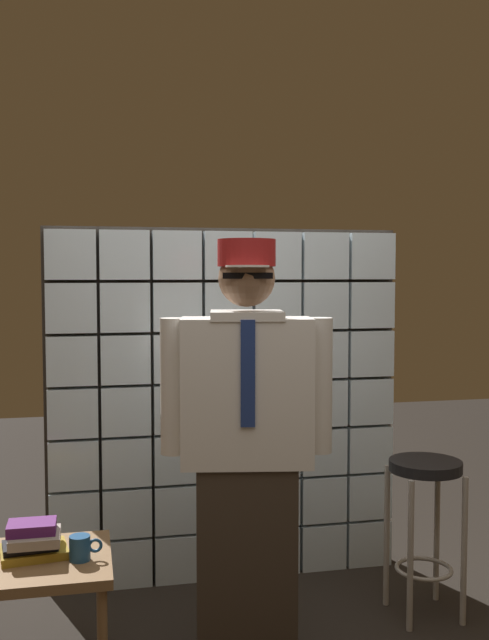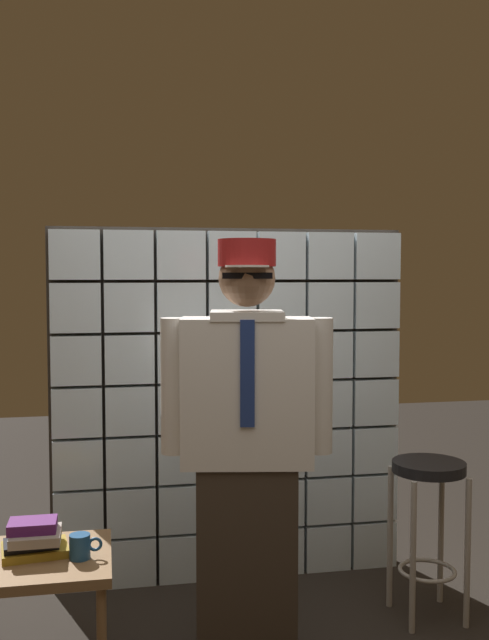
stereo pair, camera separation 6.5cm
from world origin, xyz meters
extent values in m
cube|color=silver|center=(-0.79, 1.31, 0.12)|extent=(0.25, 0.08, 0.25)
cube|color=silver|center=(-0.53, 1.31, 0.12)|extent=(0.25, 0.08, 0.25)
cube|color=silver|center=(-0.26, 1.31, 0.12)|extent=(0.25, 0.08, 0.25)
cube|color=silver|center=(0.00, 1.31, 0.12)|extent=(0.25, 0.08, 0.25)
cube|color=silver|center=(0.26, 1.31, 0.12)|extent=(0.25, 0.08, 0.25)
cube|color=silver|center=(0.53, 1.31, 0.12)|extent=(0.25, 0.08, 0.25)
cube|color=silver|center=(0.79, 1.31, 0.12)|extent=(0.25, 0.08, 0.25)
cube|color=silver|center=(-0.79, 1.31, 0.39)|extent=(0.25, 0.08, 0.25)
cube|color=silver|center=(-0.53, 1.31, 0.39)|extent=(0.25, 0.08, 0.25)
cube|color=silver|center=(-0.26, 1.31, 0.39)|extent=(0.25, 0.08, 0.25)
cube|color=silver|center=(0.00, 1.31, 0.39)|extent=(0.25, 0.08, 0.25)
cube|color=silver|center=(0.26, 1.31, 0.39)|extent=(0.25, 0.08, 0.25)
cube|color=silver|center=(0.53, 1.31, 0.39)|extent=(0.25, 0.08, 0.25)
cube|color=silver|center=(0.79, 1.31, 0.39)|extent=(0.25, 0.08, 0.25)
cube|color=silver|center=(-0.79, 1.31, 0.65)|extent=(0.25, 0.08, 0.25)
cube|color=silver|center=(-0.53, 1.31, 0.65)|extent=(0.25, 0.08, 0.25)
cube|color=silver|center=(-0.26, 1.31, 0.65)|extent=(0.25, 0.08, 0.25)
cube|color=silver|center=(0.00, 1.31, 0.65)|extent=(0.25, 0.08, 0.25)
cube|color=silver|center=(0.26, 1.31, 0.65)|extent=(0.25, 0.08, 0.25)
cube|color=silver|center=(0.53, 1.31, 0.65)|extent=(0.25, 0.08, 0.25)
cube|color=silver|center=(0.79, 1.31, 0.65)|extent=(0.25, 0.08, 0.25)
cube|color=silver|center=(-0.79, 1.31, 0.92)|extent=(0.25, 0.08, 0.25)
cube|color=silver|center=(-0.53, 1.31, 0.92)|extent=(0.25, 0.08, 0.25)
cube|color=silver|center=(-0.26, 1.31, 0.92)|extent=(0.25, 0.08, 0.25)
cube|color=silver|center=(0.00, 1.31, 0.92)|extent=(0.25, 0.08, 0.25)
cube|color=silver|center=(0.26, 1.31, 0.92)|extent=(0.25, 0.08, 0.25)
cube|color=silver|center=(0.53, 1.31, 0.92)|extent=(0.25, 0.08, 0.25)
cube|color=silver|center=(0.79, 1.31, 0.92)|extent=(0.25, 0.08, 0.25)
cube|color=silver|center=(-0.79, 1.31, 1.18)|extent=(0.25, 0.08, 0.25)
cube|color=silver|center=(-0.53, 1.31, 1.18)|extent=(0.25, 0.08, 0.25)
cube|color=silver|center=(-0.26, 1.31, 1.18)|extent=(0.25, 0.08, 0.25)
cube|color=silver|center=(0.00, 1.31, 1.18)|extent=(0.25, 0.08, 0.25)
cube|color=silver|center=(0.26, 1.31, 1.18)|extent=(0.25, 0.08, 0.25)
cube|color=silver|center=(0.53, 1.31, 1.18)|extent=(0.25, 0.08, 0.25)
cube|color=silver|center=(0.79, 1.31, 1.18)|extent=(0.25, 0.08, 0.25)
cube|color=silver|center=(-0.79, 1.31, 1.45)|extent=(0.25, 0.08, 0.25)
cube|color=silver|center=(-0.53, 1.31, 1.45)|extent=(0.25, 0.08, 0.25)
cube|color=silver|center=(-0.26, 1.31, 1.45)|extent=(0.25, 0.08, 0.25)
cube|color=silver|center=(0.00, 1.31, 1.45)|extent=(0.25, 0.08, 0.25)
cube|color=silver|center=(0.26, 1.31, 1.45)|extent=(0.25, 0.08, 0.25)
cube|color=silver|center=(0.53, 1.31, 1.45)|extent=(0.25, 0.08, 0.25)
cube|color=silver|center=(0.79, 1.31, 1.45)|extent=(0.25, 0.08, 0.25)
cube|color=silver|center=(-0.79, 1.31, 1.71)|extent=(0.25, 0.08, 0.25)
cube|color=silver|center=(-0.53, 1.31, 1.71)|extent=(0.25, 0.08, 0.25)
cube|color=silver|center=(-0.26, 1.31, 1.71)|extent=(0.25, 0.08, 0.25)
cube|color=silver|center=(0.00, 1.31, 1.71)|extent=(0.25, 0.08, 0.25)
cube|color=silver|center=(0.26, 1.31, 1.71)|extent=(0.25, 0.08, 0.25)
cube|color=silver|center=(0.53, 1.31, 1.71)|extent=(0.25, 0.08, 0.25)
cube|color=silver|center=(0.79, 1.31, 1.71)|extent=(0.25, 0.08, 0.25)
cube|color=#38332D|center=(0.00, 1.37, 0.92)|extent=(1.88, 0.02, 1.88)
cube|color=#382D23|center=(-0.09, 0.44, 0.42)|extent=(0.43, 0.27, 0.84)
cube|color=silver|center=(-0.09, 0.44, 1.14)|extent=(0.56, 0.32, 0.60)
cube|color=navy|center=(-0.11, 0.33, 1.23)|extent=(0.06, 0.02, 0.42)
cube|color=silver|center=(-0.09, 0.44, 1.45)|extent=(0.33, 0.29, 0.04)
sphere|color=#846047|center=(-0.09, 0.44, 1.60)|extent=(0.23, 0.23, 0.23)
ellipsoid|color=black|center=(-0.10, 0.39, 1.56)|extent=(0.16, 0.10, 0.10)
cube|color=black|center=(-0.11, 0.34, 1.61)|extent=(0.19, 0.05, 0.02)
cylinder|color=white|center=(-0.10, 0.36, 1.65)|extent=(0.20, 0.20, 0.01)
cylinder|color=maroon|center=(-0.09, 0.44, 1.70)|extent=(0.23, 0.23, 0.11)
cylinder|color=silver|center=(0.20, 0.39, 1.17)|extent=(0.12, 0.12, 0.55)
cylinder|color=silver|center=(-0.38, 0.50, 1.17)|extent=(0.12, 0.12, 0.55)
cylinder|color=black|center=(0.83, 0.70, 0.72)|extent=(0.34, 0.34, 0.05)
torus|color=#A59E93|center=(0.83, 0.70, 0.22)|extent=(0.27, 0.27, 0.02)
cylinder|color=#A59E93|center=(0.69, 0.57, 0.35)|extent=(0.03, 0.03, 0.69)
cylinder|color=#A59E93|center=(0.96, 0.57, 0.35)|extent=(0.03, 0.03, 0.69)
cylinder|color=#A59E93|center=(0.69, 0.83, 0.35)|extent=(0.03, 0.03, 0.69)
cylinder|color=#A59E93|center=(0.96, 0.83, 0.35)|extent=(0.03, 0.03, 0.69)
cube|color=brown|center=(-0.90, 0.45, 0.50)|extent=(0.52, 0.52, 0.04)
cylinder|color=brown|center=(-0.68, 0.67, 0.24)|extent=(0.04, 0.04, 0.48)
cube|color=olive|center=(-0.93, 0.48, 0.54)|extent=(0.27, 0.22, 0.03)
cube|color=black|center=(-0.94, 0.47, 0.56)|extent=(0.22, 0.16, 0.02)
cube|color=gray|center=(-0.93, 0.46, 0.60)|extent=(0.19, 0.19, 0.04)
cube|color=#591E66|center=(-0.94, 0.47, 0.64)|extent=(0.18, 0.13, 0.04)
cylinder|color=navy|center=(-0.76, 0.39, 0.57)|extent=(0.08, 0.08, 0.09)
torus|color=navy|center=(-0.70, 0.39, 0.57)|extent=(0.06, 0.01, 0.06)
camera|label=1|loc=(-0.71, -2.38, 1.62)|focal=40.61mm
camera|label=2|loc=(-0.65, -2.40, 1.62)|focal=40.61mm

